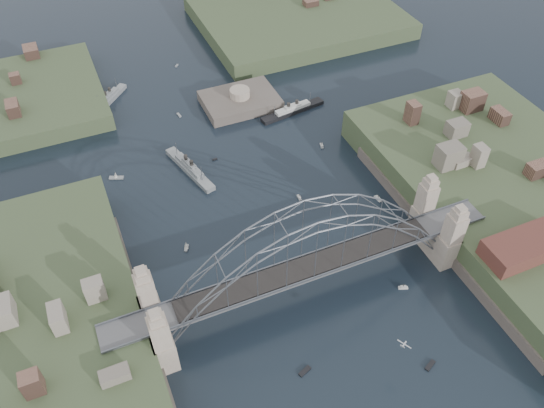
{
  "coord_description": "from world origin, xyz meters",
  "views": [
    {
      "loc": [
        -34.02,
        -60.88,
        95.58
      ],
      "look_at": [
        0.0,
        18.0,
        10.0
      ],
      "focal_mm": 36.22,
      "sensor_mm": 36.0,
      "label": 1
    }
  ],
  "objects_px": {
    "naval_cruiser_near": "(190,169)",
    "naval_cruiser_far": "(109,99)",
    "fort_island": "(240,106)",
    "ocean_liner": "(293,110)",
    "bridge": "(308,255)",
    "wharf_shed": "(530,245)"
  },
  "relations": [
    {
      "from": "ocean_liner",
      "to": "naval_cruiser_near",
      "type": "bearing_deg",
      "value": -159.7
    },
    {
      "from": "bridge",
      "to": "ocean_liner",
      "type": "distance_m",
      "value": 66.19
    },
    {
      "from": "naval_cruiser_near",
      "to": "ocean_liner",
      "type": "height_order",
      "value": "naval_cruiser_near"
    },
    {
      "from": "bridge",
      "to": "wharf_shed",
      "type": "xyz_separation_m",
      "value": [
        44.0,
        -14.0,
        -2.32
      ]
    },
    {
      "from": "naval_cruiser_near",
      "to": "naval_cruiser_far",
      "type": "height_order",
      "value": "naval_cruiser_near"
    },
    {
      "from": "wharf_shed",
      "to": "naval_cruiser_near",
      "type": "height_order",
      "value": "wharf_shed"
    },
    {
      "from": "fort_island",
      "to": "naval_cruiser_near",
      "type": "relative_size",
      "value": 1.08
    },
    {
      "from": "wharf_shed",
      "to": "naval_cruiser_far",
      "type": "bearing_deg",
      "value": 123.78
    },
    {
      "from": "naval_cruiser_near",
      "to": "ocean_liner",
      "type": "distance_m",
      "value": 38.22
    },
    {
      "from": "bridge",
      "to": "fort_island",
      "type": "relative_size",
      "value": 3.82
    },
    {
      "from": "wharf_shed",
      "to": "ocean_liner",
      "type": "distance_m",
      "value": 77.23
    },
    {
      "from": "bridge",
      "to": "naval_cruiser_far",
      "type": "bearing_deg",
      "value": 105.27
    },
    {
      "from": "naval_cruiser_far",
      "to": "wharf_shed",
      "type": "bearing_deg",
      "value": -56.22
    },
    {
      "from": "naval_cruiser_near",
      "to": "ocean_liner",
      "type": "bearing_deg",
      "value": 20.3
    },
    {
      "from": "fort_island",
      "to": "ocean_liner",
      "type": "bearing_deg",
      "value": -37.17
    },
    {
      "from": "wharf_shed",
      "to": "naval_cruiser_far",
      "type": "distance_m",
      "value": 122.45
    },
    {
      "from": "naval_cruiser_near",
      "to": "naval_cruiser_far",
      "type": "relative_size",
      "value": 1.47
    },
    {
      "from": "wharf_shed",
      "to": "naval_cruiser_far",
      "type": "height_order",
      "value": "wharf_shed"
    },
    {
      "from": "bridge",
      "to": "ocean_liner",
      "type": "relative_size",
      "value": 4.02
    },
    {
      "from": "fort_island",
      "to": "naval_cruiser_near",
      "type": "distance_m",
      "value": 32.55
    },
    {
      "from": "naval_cruiser_far",
      "to": "fort_island",
      "type": "bearing_deg",
      "value": -25.99
    },
    {
      "from": "wharf_shed",
      "to": "bridge",
      "type": "bearing_deg",
      "value": 162.35
    }
  ]
}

